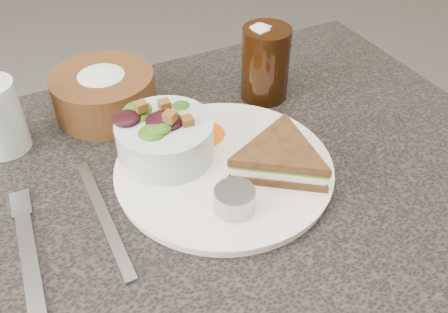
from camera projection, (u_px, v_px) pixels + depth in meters
dinner_plate at (224, 169)px, 0.71m from camera, size 0.31×0.31×0.01m
sandwich at (280, 158)px, 0.69m from camera, size 0.22×0.22×0.04m
salad_bowl at (165, 133)px, 0.70m from camera, size 0.14×0.14×0.08m
dressing_ramekin at (235, 200)px, 0.63m from camera, size 0.05×0.05×0.03m
orange_wedge at (202, 126)px, 0.75m from camera, size 0.09×0.09×0.03m
fork at (29, 259)px, 0.59m from camera, size 0.03×0.20×0.01m
knife at (104, 216)px, 0.65m from camera, size 0.02×0.23×0.00m
bread_basket at (103, 87)px, 0.80m from camera, size 0.18×0.18×0.09m
cola_glass at (266, 60)px, 0.82m from camera, size 0.11×0.11×0.14m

